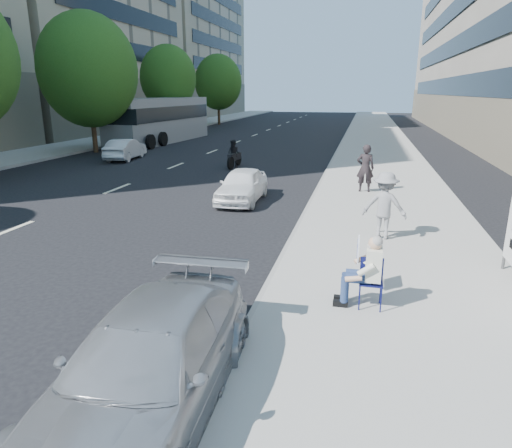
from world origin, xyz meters
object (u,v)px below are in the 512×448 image
(jogger, at_px, (385,206))
(white_sedan_mid, at_px, (125,149))
(white_sedan_near, at_px, (242,185))
(bus, at_px, (161,120))
(seated_protester, at_px, (365,267))
(parked_sedan, at_px, (148,365))
(motorcycle, at_px, (234,155))
(pedestrian_woman, at_px, (365,168))

(jogger, relative_size, white_sedan_mid, 0.48)
(white_sedan_near, relative_size, bus, 0.28)
(seated_protester, bearing_deg, jogger, 83.82)
(white_sedan_mid, bearing_deg, parked_sedan, 112.65)
(white_sedan_near, height_order, motorcycle, motorcycle)
(parked_sedan, xyz_separation_m, motorcycle, (-4.14, 18.22, -0.01))
(seated_protester, xyz_separation_m, white_sedan_mid, (-13.54, 16.31, -0.28))
(white_sedan_near, xyz_separation_m, white_sedan_mid, (-9.23, 8.50, 0.00))
(pedestrian_woman, bearing_deg, jogger, 94.69)
(bus, bearing_deg, parked_sedan, -61.64)
(pedestrian_woman, height_order, white_sedan_near, pedestrian_woman)
(white_sedan_near, bearing_deg, jogger, -39.18)
(white_sedan_near, relative_size, white_sedan_mid, 0.96)
(bus, bearing_deg, motorcycle, -46.04)
(seated_protester, relative_size, parked_sedan, 0.29)
(parked_sedan, bearing_deg, white_sedan_mid, 117.67)
(white_sedan_mid, height_order, motorcycle, motorcycle)
(jogger, bearing_deg, motorcycle, -47.43)
(white_sedan_near, bearing_deg, pedestrian_woman, 24.10)
(pedestrian_woman, xyz_separation_m, white_sedan_near, (-4.24, -1.99, -0.45))
(jogger, height_order, white_sedan_near, jogger)
(jogger, distance_m, parked_sedan, 7.92)
(white_sedan_mid, bearing_deg, bus, -84.75)
(bus, bearing_deg, jogger, -49.32)
(jogger, xyz_separation_m, white_sedan_mid, (-13.98, 12.22, -0.42))
(jogger, distance_m, white_sedan_near, 6.05)
(jogger, relative_size, parked_sedan, 0.39)
(seated_protester, xyz_separation_m, pedestrian_woman, (-0.07, 9.80, 0.16))
(bus, bearing_deg, pedestrian_woman, -41.51)
(white_sedan_near, bearing_deg, bus, 121.17)
(white_sedan_mid, xyz_separation_m, bus, (-1.97, 9.26, 1.05))
(pedestrian_woman, bearing_deg, parked_sedan, 79.01)
(pedestrian_woman, height_order, parked_sedan, pedestrian_woman)
(white_sedan_near, bearing_deg, white_sedan_mid, 136.30)
(bus, bearing_deg, white_sedan_near, -53.67)
(pedestrian_woman, xyz_separation_m, parked_sedan, (-2.44, -13.06, -0.39))
(parked_sedan, bearing_deg, jogger, 66.38)
(seated_protester, distance_m, bus, 29.91)
(white_sedan_mid, height_order, bus, bus)
(seated_protester, relative_size, bus, 0.11)
(jogger, height_order, pedestrian_woman, pedestrian_woman)
(seated_protester, xyz_separation_m, jogger, (0.44, 4.08, 0.14))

